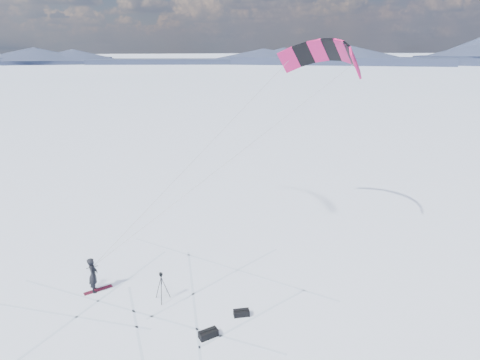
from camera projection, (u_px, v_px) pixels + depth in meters
name	position (u px, v px, depth m)	size (l,w,h in m)	color
ground	(132.00, 318.00, 17.77)	(1800.00, 1800.00, 0.00)	white
horizon_hills	(126.00, 259.00, 16.84)	(704.84, 706.81, 8.00)	#1E2437
snow_tracks	(124.00, 330.00, 17.05)	(17.62, 14.39, 0.01)	#AABBD4
snowkiter	(95.00, 291.00, 19.78)	(0.66, 0.43, 1.81)	black
snowboard	(98.00, 290.00, 19.83)	(1.37, 0.26, 0.04)	maroon
tripod	(161.00, 283.00, 18.77)	(0.69, 0.71, 1.46)	black
gear_bag_a	(208.00, 334.00, 16.58)	(0.84, 0.49, 0.35)	black
gear_bag_b	(241.00, 313.00, 17.92)	(0.77, 0.48, 0.33)	black
power_kite	(325.00, 56.00, 22.98)	(15.03, 6.48, 10.62)	#B31352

